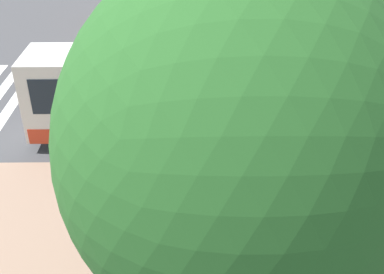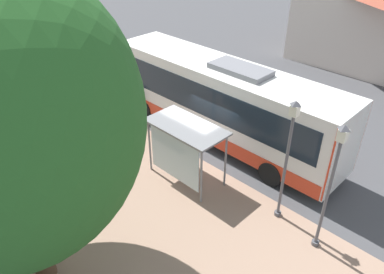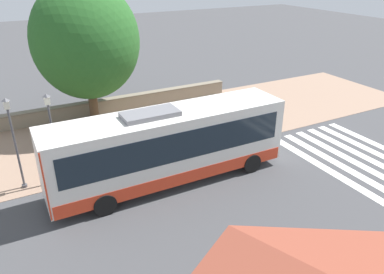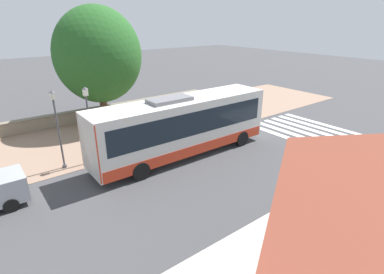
{
  "view_description": "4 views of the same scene",
  "coord_description": "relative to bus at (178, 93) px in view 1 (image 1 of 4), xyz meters",
  "views": [
    {
      "loc": [
        -14.97,
        0.26,
        10.07
      ],
      "look_at": [
        0.4,
        0.07,
        0.85
      ],
      "focal_mm": 45.0,
      "sensor_mm": 36.0,
      "label": 1
    },
    {
      "loc": [
        -9.59,
        -8.79,
        9.44
      ],
      "look_at": [
        -0.53,
        0.11,
        1.38
      ],
      "focal_mm": 35.0,
      "sensor_mm": 36.0,
      "label": 2
    },
    {
      "loc": [
        16.27,
        -5.81,
        9.81
      ],
      "look_at": [
        1.14,
        2.22,
        1.71
      ],
      "focal_mm": 35.0,
      "sensor_mm": 36.0,
      "label": 3
    },
    {
      "loc": [
        15.76,
        -9.27,
        7.95
      ],
      "look_at": [
        1.79,
        1.4,
        0.99
      ],
      "focal_mm": 28.0,
      "sensor_mm": 36.0,
      "label": 4
    }
  ],
  "objects": [
    {
      "name": "bus",
      "position": [
        0.0,
        0.0,
        0.0
      ],
      "size": [
        2.61,
        11.49,
        3.8
      ],
      "color": "silver",
      "rests_on": "ground"
    },
    {
      "name": "shade_tree",
      "position": [
        -9.33,
        -1.23,
        3.37
      ],
      "size": [
        6.62,
        6.62,
        8.98
      ],
      "color": "brown",
      "rests_on": "ground"
    },
    {
      "name": "sidewalk_plaza",
      "position": [
        -6.38,
        -0.59,
        -1.95
      ],
      "size": [
        9.0,
        44.0,
        0.02
      ],
      "color": "#937560",
      "rests_on": "ground"
    },
    {
      "name": "ground_plane",
      "position": [
        -1.88,
        -0.59,
        -1.96
      ],
      "size": [
        120.0,
        120.0,
        0.0
      ],
      "primitive_type": "plane",
      "color": "#424244",
      "rests_on": "ground"
    },
    {
      "name": "bench",
      "position": [
        -5.62,
        1.52,
        -1.48
      ],
      "size": [
        0.4,
        1.81,
        0.88
      ],
      "color": "brown",
      "rests_on": "ground"
    },
    {
      "name": "bus_shelter",
      "position": [
        -3.31,
        -0.93,
        0.04
      ],
      "size": [
        1.62,
        3.12,
        2.41
      ],
      "color": "slate",
      "rests_on": "ground"
    },
    {
      "name": "street_lamp_near",
      "position": [
        -2.42,
        -4.74,
        0.71
      ],
      "size": [
        0.28,
        0.28,
        4.52
      ],
      "color": "#4C4C51",
      "rests_on": "ground"
    },
    {
      "name": "street_lamp_far",
      "position": [
        -2.71,
        -6.37,
        0.7
      ],
      "size": [
        0.28,
        0.28,
        4.5
      ],
      "color": "#4C4C51",
      "rests_on": "ground"
    },
    {
      "name": "pedestrian",
      "position": [
        -1.56,
        4.23,
        -0.94
      ],
      "size": [
        0.34,
        0.23,
        1.72
      ],
      "color": "#2D3347",
      "rests_on": "ground"
    }
  ]
}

